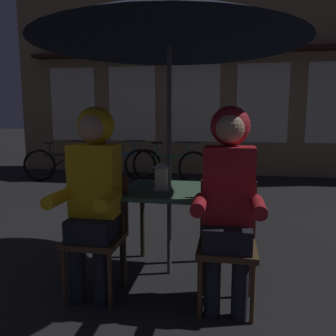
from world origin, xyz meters
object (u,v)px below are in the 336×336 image
person_right_hooded (229,189)px  chair_left (98,229)px  patio_umbrella (169,20)px  bicycle_third (170,166)px  cafe_table (169,201)px  lantern (162,175)px  person_left_hooded (94,184)px  bicycle_second (115,164)px  chair_right (227,237)px  bicycle_nearest (64,164)px

person_right_hooded → chair_left: bearing=176.6°
patio_umbrella → bicycle_third: patio_umbrella is taller
patio_umbrella → person_right_hooded: patio_umbrella is taller
cafe_table → patio_umbrella: size_ratio=0.32×
lantern → person_left_hooded: size_ratio=0.17×
patio_umbrella → lantern: (-0.05, -0.05, -1.20)m
person_right_hooded → bicycle_second: 4.99m
cafe_table → bicycle_third: size_ratio=0.45×
lantern → chair_right: (0.53, -0.31, -0.37)m
bicycle_third → cafe_table: bearing=-80.2°
person_left_hooded → bicycle_nearest: person_left_hooded is taller
chair_left → chair_right: (0.96, 0.00, 0.00)m
chair_left → person_left_hooded: (-0.00, -0.06, 0.36)m
cafe_table → person_right_hooded: person_right_hooded is taller
patio_umbrella → chair_right: (0.48, -0.37, -1.57)m
chair_right → person_right_hooded: size_ratio=0.62×
bicycle_nearest → bicycle_second: size_ratio=0.99×
chair_right → person_left_hooded: bearing=-176.6°
cafe_table → chair_left: bearing=-142.5°
cafe_table → bicycle_third: bearing=99.8°
patio_umbrella → lantern: 1.20m
bicycle_third → bicycle_nearest: bearing=-174.9°
cafe_table → bicycle_nearest: bicycle_nearest is taller
lantern → bicycle_second: lantern is taller
chair_right → lantern: bearing=149.5°
bicycle_third → bicycle_second: bearing=178.4°
patio_umbrella → chair_right: patio_umbrella is taller
person_left_hooded → bicycle_third: bearing=92.6°
bicycle_nearest → bicycle_third: (2.16, 0.19, 0.00)m
bicycle_nearest → chair_left: bearing=-60.2°
lantern → person_right_hooded: 0.65m
person_left_hooded → chair_right: bearing=3.4°
patio_umbrella → bicycle_third: (-0.68, 3.94, -1.71)m
cafe_table → person_left_hooded: 0.67m
bicycle_third → person_left_hooded: bearing=-87.4°
chair_left → person_right_hooded: person_right_hooded is taller
person_left_hooded → bicycle_second: person_left_hooded is taller
chair_right → bicycle_nearest: 5.29m
patio_umbrella → person_right_hooded: size_ratio=1.65×
chair_left → patio_umbrella: bearing=37.5°
chair_left → cafe_table: bearing=37.5°
chair_right → bicycle_third: bearing=105.0°
person_left_hooded → bicycle_second: size_ratio=0.84×
patio_umbrella → chair_right: bearing=-37.5°
patio_umbrella → chair_left: 1.68m
bicycle_second → chair_right: bearing=-62.1°
chair_left → bicycle_third: bearing=92.6°
patio_umbrella → chair_left: bearing=-142.5°
person_right_hooded → bicycle_nearest: bearing=128.5°
patio_umbrella → person_right_hooded: (0.48, -0.43, -1.21)m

